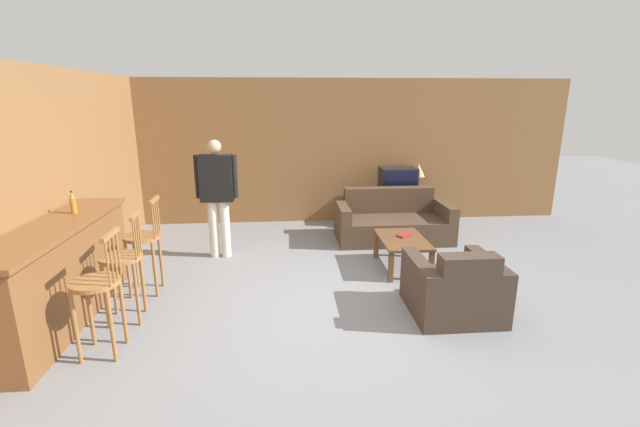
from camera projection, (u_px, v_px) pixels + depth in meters
ground_plane at (339, 305)px, 4.81m from camera, size 24.00×24.00×0.00m
wall_back at (316, 152)px, 7.83m from camera, size 9.40×0.08×2.60m
wall_left at (78, 176)px, 5.42m from camera, size 0.08×8.49×2.60m
bar_counter at (62, 273)px, 4.34m from camera, size 0.55×2.37×1.04m
bar_chair_near at (98, 291)px, 3.75m from camera, size 0.43×0.43×1.15m
bar_chair_mid at (123, 265)px, 4.34m from camera, size 0.46×0.46×1.15m
bar_chair_far at (144, 243)px, 4.98m from camera, size 0.43×0.43×1.15m
couch_far at (392, 222)px, 7.03m from camera, size 1.83×0.95×0.80m
armchair_near at (454, 289)px, 4.54m from camera, size 0.90×0.90×0.78m
coffee_table at (403, 243)px, 5.76m from camera, size 0.60×0.95×0.43m
tv_unit at (396, 209)px, 7.82m from camera, size 1.02×0.52×0.60m
tv at (398, 180)px, 7.68m from camera, size 0.64×0.45×0.46m
bottle at (73, 203)px, 4.62m from camera, size 0.06×0.06×0.25m
book_on_table at (404, 235)px, 5.83m from camera, size 0.23×0.21×0.03m
table_lamp at (418, 171)px, 7.67m from camera, size 0.24×0.24×0.53m
person_by_window at (217, 192)px, 6.05m from camera, size 0.60×0.20×1.70m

